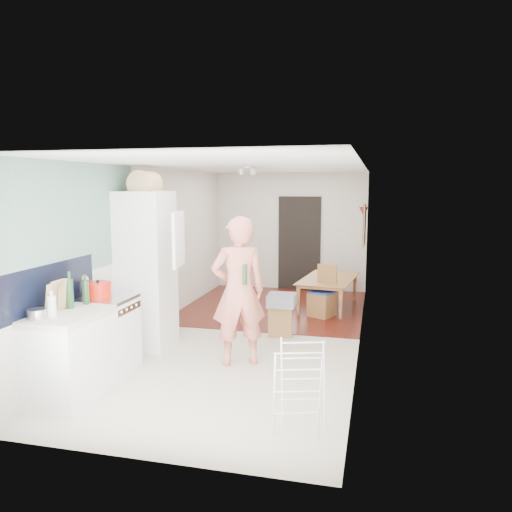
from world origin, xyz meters
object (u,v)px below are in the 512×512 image
at_px(dining_table, 330,295).
at_px(dining_chair, 322,292).
at_px(drying_rack, 300,389).
at_px(person, 239,278).
at_px(stool, 280,320).

distance_m(dining_table, dining_chair, 0.67).
distance_m(dining_table, drying_rack, 4.73).
bearing_deg(person, drying_rack, 95.72).
relative_size(dining_chair, drying_rack, 1.08).
relative_size(stool, drying_rack, 0.56).
xyz_separation_m(person, dining_chair, (0.76, 2.52, -0.66)).
xyz_separation_m(dining_table, dining_chair, (-0.09, -0.64, 0.20)).
bearing_deg(stool, person, -101.79).
bearing_deg(stool, dining_table, 72.63).
height_order(dining_table, stool, dining_table).
bearing_deg(dining_chair, drying_rack, -62.75).
height_order(person, drying_rack, person).
xyz_separation_m(dining_table, stool, (-0.57, -1.82, -0.01)).
height_order(person, dining_chair, person).
xyz_separation_m(person, drying_rack, (1.01, -1.57, -0.69)).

